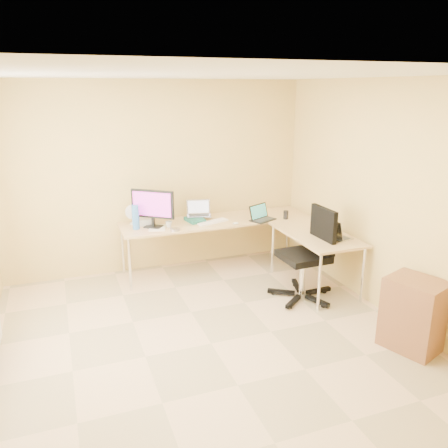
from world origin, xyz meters
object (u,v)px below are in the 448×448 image
object	(u,v)px
monitor	(153,209)
laptop_center	(199,209)
desk_fan	(133,215)
keyboard	(213,222)
mug	(169,224)
cabinet	(414,314)
laptop_black	(263,213)
laptop_return	(340,231)
desk_main	(217,245)
desk_return	(315,260)
water_bottle	(136,217)
office_chair	(303,260)

from	to	relation	value
monitor	laptop_center	world-z (taller)	monitor
laptop_center	desk_fan	world-z (taller)	laptop_center
keyboard	mug	world-z (taller)	mug
keyboard	cabinet	bearing A→B (deg)	-84.12
laptop_black	laptop_return	world-z (taller)	laptop_black
laptop_black	keyboard	world-z (taller)	laptop_black
desk_main	keyboard	distance (m)	0.41
desk_return	desk_fan	bearing A→B (deg)	150.27
keyboard	laptop_center	bearing A→B (deg)	98.01
monitor	laptop_return	bearing A→B (deg)	5.75
laptop_center	water_bottle	bearing A→B (deg)	-157.91
laptop_black	office_chair	world-z (taller)	office_chair
mug	cabinet	size ratio (longest dim) A/B	0.12
monitor	cabinet	xyz separation A→B (m)	(2.02, -2.56, -0.62)
laptop_black	laptop_center	bearing A→B (deg)	130.70
laptop_center	monitor	bearing A→B (deg)	-154.59
monitor	cabinet	bearing A→B (deg)	-14.10
keyboard	monitor	bearing A→B (deg)	153.91
laptop_center	laptop_return	distance (m)	1.94
desk_return	laptop_black	bearing A→B (deg)	117.25
desk_return	laptop_return	xyz separation A→B (m)	(0.14, -0.29, 0.47)
office_chair	cabinet	size ratio (longest dim) A/B	1.56
laptop_return	office_chair	distance (m)	0.56
monitor	laptop_return	distance (m)	2.38
desk_return	desk_fan	world-z (taller)	desk_fan
laptop_return	water_bottle	bearing A→B (deg)	46.57
desk_main	cabinet	xyz separation A→B (m)	(1.13, -2.60, -0.01)
cabinet	laptop_return	bearing A→B (deg)	70.12
laptop_center	laptop_black	xyz separation A→B (m)	(0.81, -0.36, -0.04)
desk_main	laptop_black	bearing A→B (deg)	-22.72
water_bottle	laptop_return	bearing A→B (deg)	-29.26
desk_return	keyboard	world-z (taller)	keyboard
mug	laptop_black	bearing A→B (deg)	-6.13
laptop_center	office_chair	size ratio (longest dim) A/B	0.29
desk_return	laptop_center	size ratio (longest dim) A/B	3.96
desk_return	mug	size ratio (longest dim) A/B	15.00
cabinet	office_chair	bearing A→B (deg)	88.51
water_bottle	office_chair	xyz separation A→B (m)	(1.79, -1.20, -0.39)
laptop_black	water_bottle	world-z (taller)	water_bottle
mug	office_chair	distance (m)	1.80
keyboard	desk_fan	xyz separation A→B (m)	(-1.03, 0.32, 0.11)
desk_main	desk_return	distance (m)	1.40
monitor	keyboard	size ratio (longest dim) A/B	1.32
cabinet	water_bottle	bearing A→B (deg)	111.08
office_chair	water_bottle	bearing A→B (deg)	144.20
desk_fan	office_chair	size ratio (longest dim) A/B	0.22
keyboard	office_chair	distance (m)	1.38
monitor	water_bottle	bearing A→B (deg)	-143.16
keyboard	cabinet	world-z (taller)	keyboard
mug	desk_fan	size ratio (longest dim) A/B	0.35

